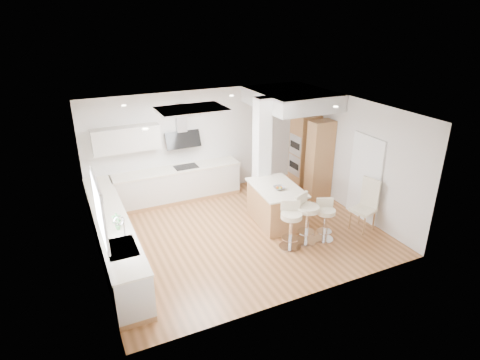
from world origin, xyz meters
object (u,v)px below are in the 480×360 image
bar_stool_a (291,223)px  bar_stool_b (306,216)px  bar_stool_c (325,218)px  dining_chair (367,203)px  peninsula (276,204)px

bar_stool_a → bar_stool_b: bearing=29.8°
bar_stool_a → bar_stool_c: bar_stool_a is taller
dining_chair → peninsula: bearing=131.3°
bar_stool_a → bar_stool_b: size_ratio=0.95×
peninsula → dining_chair: dining_chair is taller
bar_stool_a → bar_stool_c: bearing=18.8°
peninsula → bar_stool_b: size_ratio=1.44×
bar_stool_a → dining_chair: 1.98m
bar_stool_a → dining_chair: size_ratio=0.86×
peninsula → bar_stool_c: peninsula is taller
bar_stool_b → bar_stool_c: bearing=-38.6°
bar_stool_a → peninsula: bearing=97.9°
bar_stool_a → bar_stool_b: bar_stool_b is taller
bar_stool_b → dining_chair: 1.56m
bar_stool_b → bar_stool_a: bearing=163.3°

